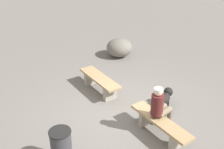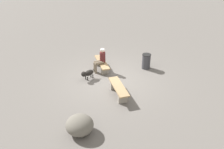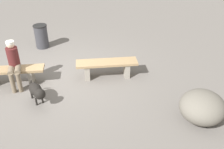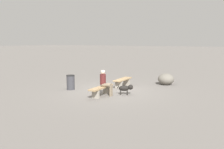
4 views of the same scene
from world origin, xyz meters
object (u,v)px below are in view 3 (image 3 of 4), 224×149
bench_left (107,66)px  trash_bin (41,36)px  dog (37,91)px  boulder (202,107)px  seated_person (14,62)px  bench_right (10,73)px

bench_left → trash_bin: trash_bin is taller
dog → boulder: bearing=46.7°
bench_left → dog: 1.98m
dog → boulder: size_ratio=0.75×
seated_person → bench_left: bearing=176.8°
dog → trash_bin: trash_bin is taller
bench_left → boulder: (-1.87, 1.93, 0.02)m
seated_person → boulder: size_ratio=1.26×
bench_left → bench_right: (2.51, 0.15, 0.01)m
bench_left → dog: dog is taller
bench_right → boulder: bearing=156.0°
bench_right → boulder: boulder is taller
bench_left → bench_right: 2.51m
bench_right → boulder: (-4.38, 1.78, 0.01)m
bench_right → dog: (-0.82, 0.89, 0.00)m
trash_bin → boulder: bearing=134.4°
seated_person → trash_bin: (-0.27, -2.34, -0.29)m
seated_person → trash_bin: 2.37m
seated_person → bench_right: bearing=-40.2°
trash_bin → boulder: (-3.93, 4.02, -0.05)m
dog → boulder: 3.67m
bench_right → seated_person: (-0.17, 0.10, 0.36)m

